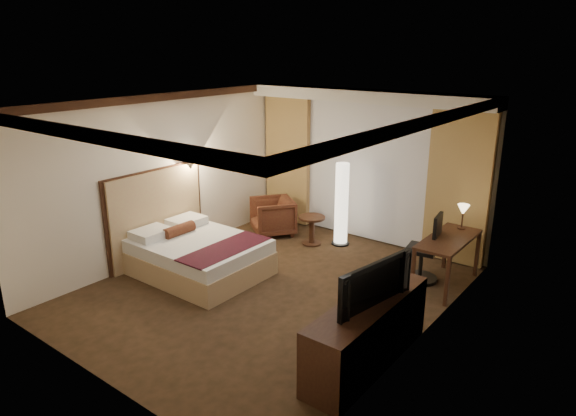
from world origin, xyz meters
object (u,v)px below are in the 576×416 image
Objects in this scene: side_table at (312,230)px; desk at (446,262)px; television at (368,274)px; armchair at (273,215)px; floor_lamp at (341,204)px; office_chair at (422,247)px; dresser at (367,333)px; bed at (199,257)px.

desk reaches higher than side_table.
television reaches higher than desk.
armchair is at bearing 63.21° from television.
side_table is at bearing 37.44° from armchair.
floor_lamp is 1.83m from office_chair.
television is at bearing -89.97° from office_chair.
office_chair is 2.43m from dresser.
dresser is (2.58, -2.60, 0.12)m from side_table.
bed is 1.46× the size of desk.
armchair is 0.51× the size of floor_lamp.
armchair is at bearing -165.91° from floor_lamp.
armchair is at bearing 167.22° from office_chair.
dresser is at bearing -53.37° from floor_lamp.
floor_lamp is (1.07, 2.40, 0.47)m from bed.
floor_lamp reaches higher than office_chair.
floor_lamp is (0.41, 0.31, 0.49)m from side_table.
side_table is 3.73m from television.
floor_lamp is at bearing 154.29° from office_chair.
armchair is at bearing 143.30° from dresser.
floor_lamp is 1.31× the size of television.
floor_lamp reaches higher than armchair.
office_chair is (1.74, -0.52, -0.21)m from floor_lamp.
dresser is at bearing -88.83° from desk.
floor_lamp is 2.20m from desk.
side_table is 0.48× the size of office_chair.
floor_lamp is 1.39× the size of office_chair.
desk is at bearing 10.62° from television.
desk is (3.41, -0.14, -0.00)m from armchair.
armchair is at bearing 177.64° from desk.
floor_lamp is at bearing 37.01° from side_table.
floor_lamp is 3.62m from television.
television reaches higher than office_chair.
floor_lamp reaches higher than bed.
dresser is at bearing -89.27° from office_chair.
desk is at bearing -3.53° from side_table.
floor_lamp reaches higher than side_table.
floor_lamp reaches higher than dresser.
television is at bearing -89.53° from desk.
television reaches higher than armchair.
armchair is 1.46× the size of side_table.
bed is 3.40m from office_chair.
side_table is 0.71m from floor_lamp.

